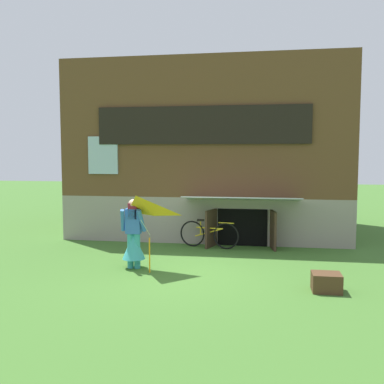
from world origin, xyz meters
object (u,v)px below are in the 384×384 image
Objects in this scene: person at (134,239)px; kite at (136,217)px; wooden_crate at (326,282)px; bicycle_yellow at (209,234)px.

person is 1.02× the size of kite.
person reaches higher than wooden_crate.
person is 4.25m from wooden_crate.
kite is 0.91× the size of bicycle_yellow.
bicycle_yellow is (1.18, 3.04, -0.88)m from kite.
bicycle_yellow is at bearing 42.10° from person.
bicycle_yellow is (1.42, 2.43, -0.29)m from person.
person is 2.93× the size of wooden_crate.
kite is at bearing -98.80° from bicycle_yellow.
bicycle_yellow is 3.14× the size of wooden_crate.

